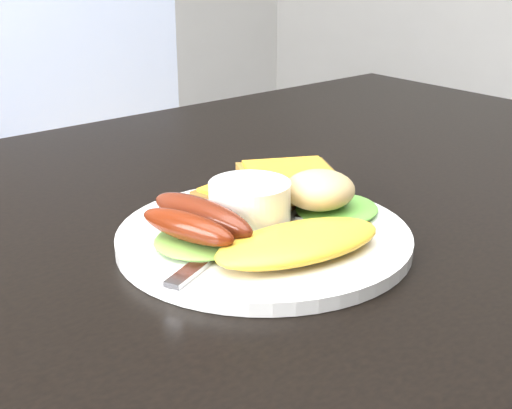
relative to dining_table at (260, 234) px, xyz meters
name	(u,v)px	position (x,y,z in m)	size (l,w,h in m)	color
dining_table	(260,234)	(0.00, 0.00, 0.00)	(1.20, 0.80, 0.04)	black
dining_chair	(137,213)	(0.29, 0.74, -0.28)	(0.39, 0.39, 0.05)	tan
plate	(264,237)	(-0.04, -0.05, 0.03)	(0.24, 0.24, 0.01)	white
lettuce_left	(208,238)	(-0.09, -0.04, 0.04)	(0.09, 0.08, 0.01)	#44882E
lettuce_right	(337,209)	(0.03, -0.06, 0.04)	(0.08, 0.07, 0.01)	#669F3B
omelette	(299,242)	(-0.05, -0.10, 0.04)	(0.14, 0.07, 0.02)	yellow
sausage_a	(187,227)	(-0.11, -0.05, 0.05)	(0.02, 0.09, 0.02)	maroon
sausage_b	(202,215)	(-0.09, -0.03, 0.05)	(0.03, 0.11, 0.03)	#5B1515
ramekin	(250,205)	(-0.04, -0.04, 0.05)	(0.07, 0.07, 0.04)	white
toast_a	(251,197)	(-0.01, 0.00, 0.04)	(0.08, 0.08, 0.01)	brown
toast_b	(290,181)	(0.02, -0.02, 0.05)	(0.08, 0.08, 0.01)	olive
potato_salad	(319,190)	(0.02, -0.06, 0.06)	(0.06, 0.06, 0.03)	beige
fork	(226,244)	(-0.08, -0.06, 0.03)	(0.16, 0.01, 0.00)	#ADAFB7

